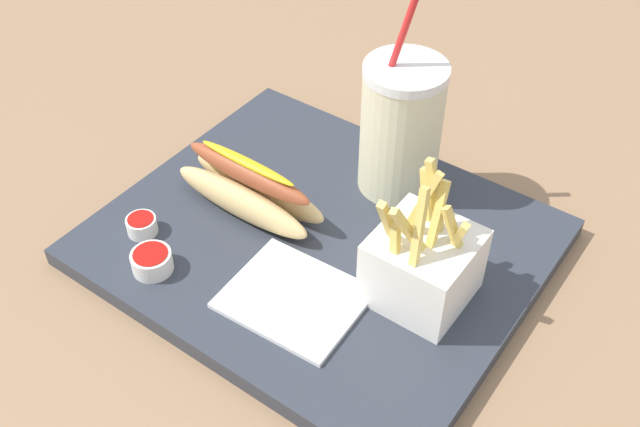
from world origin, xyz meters
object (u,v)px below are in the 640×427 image
at_px(hot_dog_1, 249,189).
at_px(ketchup_cup_2, 142,225).
at_px(soda_cup, 401,128).
at_px(fries_basket, 423,264).
at_px(ketchup_cup_1, 152,261).
at_px(napkin_stack, 294,298).

height_order(hot_dog_1, ketchup_cup_2, hot_dog_1).
relative_size(hot_dog_1, ketchup_cup_2, 5.57).
height_order(soda_cup, fries_basket, soda_cup).
bearing_deg(ketchup_cup_2, hot_dog_1, -125.06).
height_order(ketchup_cup_1, napkin_stack, ketchup_cup_1).
height_order(fries_basket, napkin_stack, fries_basket).
relative_size(fries_basket, napkin_stack, 1.17).
height_order(hot_dog_1, ketchup_cup_1, hot_dog_1).
relative_size(ketchup_cup_1, napkin_stack, 0.32).
bearing_deg(napkin_stack, ketchup_cup_1, 19.85).
relative_size(soda_cup, napkin_stack, 1.84).
bearing_deg(ketchup_cup_1, napkin_stack, -160.15).
bearing_deg(ketchup_cup_1, fries_basket, -151.06).
xyz_separation_m(hot_dog_1, ketchup_cup_2, (0.07, 0.09, -0.02)).
bearing_deg(napkin_stack, hot_dog_1, -33.20).
xyz_separation_m(ketchup_cup_2, napkin_stack, (-0.18, -0.02, -0.01)).
relative_size(fries_basket, ketchup_cup_2, 4.67).
bearing_deg(hot_dog_1, ketchup_cup_2, 54.94).
bearing_deg(ketchup_cup_2, soda_cup, -127.98).
xyz_separation_m(fries_basket, hot_dog_1, (0.21, 0.00, -0.01)).
bearing_deg(fries_basket, soda_cup, -50.75).
distance_m(soda_cup, hot_dog_1, 0.17).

